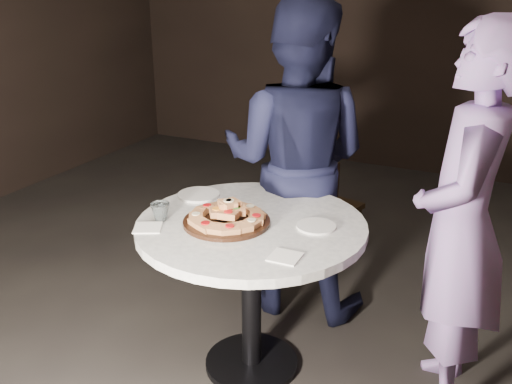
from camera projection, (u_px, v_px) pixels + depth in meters
floor at (241, 364)px, 2.90m from camera, size 7.00×7.00×0.00m
table at (251, 251)px, 2.66m from camera, size 1.36×1.36×0.80m
serving_board at (227, 222)px, 2.59m from camera, size 0.52×0.52×0.02m
focaccia_pile at (227, 214)px, 2.58m from camera, size 0.36×0.36×0.09m
plate_left at (199, 195)px, 2.91m from camera, size 0.22×0.22×0.01m
plate_right at (316, 226)px, 2.55m from camera, size 0.22×0.22×0.01m
water_glass at (160, 212)px, 2.62m from camera, size 0.11×0.11×0.08m
napkin_near at (148, 228)px, 2.54m from camera, size 0.16×0.16×0.01m
napkin_far at (285, 257)px, 2.28m from camera, size 0.12×0.12×0.01m
chair_far at (321, 202)px, 3.75m from camera, size 0.45×0.46×0.79m
diner_navy at (295, 161)px, 3.16m from camera, size 0.94×0.77×1.78m
diner_teal at (462, 227)px, 2.40m from camera, size 0.45×0.66×1.73m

